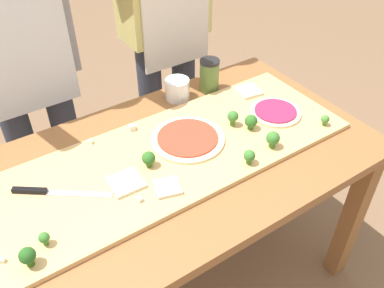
{
  "coord_description": "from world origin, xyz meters",
  "views": [
    {
      "loc": [
        -0.53,
        -0.95,
        1.75
      ],
      "look_at": [
        0.08,
        -0.03,
        0.84
      ],
      "focal_mm": 38.84,
      "sensor_mm": 36.0,
      "label": 1
    }
  ],
  "objects_px": {
    "broccoli_floret_back_right": "(149,158)",
    "cook_right": "(165,15)",
    "sauce_jar": "(209,75)",
    "pizza_whole_tomato_red": "(188,139)",
    "broccoli_floret_center_right": "(28,256)",
    "broccoli_floret_front_mid": "(325,120)",
    "pizza_whole_beet_magenta": "(275,112)",
    "cheese_crumble_c": "(3,260)",
    "flour_cup": "(177,90)",
    "broccoli_floret_front_left": "(44,238)",
    "pizza_slice_near_right": "(126,183)",
    "broccoli_floret_back_mid": "(249,156)",
    "prep_table": "(168,183)",
    "pizza_slice_far_right": "(168,187)",
    "broccoli_floret_center_left": "(273,139)",
    "chefs_knife": "(48,192)",
    "cheese_crumble_a": "(132,127)",
    "broccoli_floret_back_left": "(233,117)",
    "cheese_crumble_b": "(140,199)",
    "cook_left": "(20,52)",
    "broccoli_floret_front_right": "(251,121)",
    "cheese_crumble_d": "(91,142)"
  },
  "relations": [
    {
      "from": "broccoli_floret_center_right",
      "to": "broccoli_floret_front_mid",
      "type": "relative_size",
      "value": 1.45
    },
    {
      "from": "prep_table",
      "to": "pizza_slice_near_right",
      "type": "height_order",
      "value": "pizza_slice_near_right"
    },
    {
      "from": "broccoli_floret_front_left",
      "to": "pizza_whole_tomato_red",
      "type": "bearing_deg",
      "value": 15.93
    },
    {
      "from": "pizza_slice_far_right",
      "to": "cheese_crumble_a",
      "type": "distance_m",
      "value": 0.34
    },
    {
      "from": "pizza_slice_near_right",
      "to": "broccoli_floret_front_mid",
      "type": "relative_size",
      "value": 2.37
    },
    {
      "from": "pizza_whole_tomato_red",
      "to": "broccoli_floret_front_left",
      "type": "distance_m",
      "value": 0.6
    },
    {
      "from": "broccoli_floret_front_right",
      "to": "cook_right",
      "type": "relative_size",
      "value": 0.04
    },
    {
      "from": "broccoli_floret_back_right",
      "to": "cook_left",
      "type": "bearing_deg",
      "value": 106.46
    },
    {
      "from": "cheese_crumble_a",
      "to": "cook_left",
      "type": "xyz_separation_m",
      "value": [
        -0.24,
        0.44,
        0.19
      ]
    },
    {
      "from": "chefs_knife",
      "to": "pizza_slice_far_right",
      "type": "relative_size",
      "value": 3.31
    },
    {
      "from": "pizza_slice_far_right",
      "to": "broccoli_floret_front_left",
      "type": "distance_m",
      "value": 0.39
    },
    {
      "from": "broccoli_floret_back_right",
      "to": "cook_right",
      "type": "xyz_separation_m",
      "value": [
        0.46,
        0.65,
        0.17
      ]
    },
    {
      "from": "sauce_jar",
      "to": "pizza_whole_tomato_red",
      "type": "bearing_deg",
      "value": -137.46
    },
    {
      "from": "broccoli_floret_back_right",
      "to": "cheese_crumble_c",
      "type": "bearing_deg",
      "value": -167.48
    },
    {
      "from": "broccoli_floret_front_right",
      "to": "broccoli_floret_front_mid",
      "type": "xyz_separation_m",
      "value": [
        0.25,
        -0.14,
        -0.01
      ]
    },
    {
      "from": "broccoli_floret_center_left",
      "to": "chefs_knife",
      "type": "bearing_deg",
      "value": 163.25
    },
    {
      "from": "pizza_whole_beet_magenta",
      "to": "broccoli_floret_front_right",
      "type": "xyz_separation_m",
      "value": [
        -0.15,
        -0.02,
        0.03
      ]
    },
    {
      "from": "pizza_whole_beet_magenta",
      "to": "broccoli_floret_center_right",
      "type": "distance_m",
      "value": 1.03
    },
    {
      "from": "pizza_slice_near_right",
      "to": "broccoli_floret_front_left",
      "type": "distance_m",
      "value": 0.31
    },
    {
      "from": "broccoli_floret_center_left",
      "to": "broccoli_floret_front_right",
      "type": "relative_size",
      "value": 1.08
    },
    {
      "from": "broccoli_floret_center_right",
      "to": "broccoli_floret_front_right",
      "type": "bearing_deg",
      "value": 8.69
    },
    {
      "from": "broccoli_floret_front_left",
      "to": "sauce_jar",
      "type": "relative_size",
      "value": 0.32
    },
    {
      "from": "cheese_crumble_c",
      "to": "sauce_jar",
      "type": "height_order",
      "value": "sauce_jar"
    },
    {
      "from": "broccoli_floret_center_left",
      "to": "broccoli_floret_front_mid",
      "type": "height_order",
      "value": "broccoli_floret_center_left"
    },
    {
      "from": "broccoli_floret_center_right",
      "to": "broccoli_floret_back_mid",
      "type": "bearing_deg",
      "value": -1.01
    },
    {
      "from": "broccoli_floret_back_left",
      "to": "chefs_knife",
      "type": "bearing_deg",
      "value": 176.5
    },
    {
      "from": "prep_table",
      "to": "broccoli_floret_front_left",
      "type": "xyz_separation_m",
      "value": [
        -0.47,
        -0.13,
        0.15
      ]
    },
    {
      "from": "pizza_whole_beet_magenta",
      "to": "cheese_crumble_a",
      "type": "distance_m",
      "value": 0.56
    },
    {
      "from": "prep_table",
      "to": "pizza_slice_far_right",
      "type": "xyz_separation_m",
      "value": [
        -0.08,
        -0.13,
        0.13
      ]
    },
    {
      "from": "cheese_crumble_a",
      "to": "broccoli_floret_back_left",
      "type": "bearing_deg",
      "value": -29.58
    },
    {
      "from": "sauce_jar",
      "to": "broccoli_floret_front_left",
      "type": "bearing_deg",
      "value": -153.8
    },
    {
      "from": "broccoli_floret_front_left",
      "to": "cheese_crumble_d",
      "type": "relative_size",
      "value": 3.08
    },
    {
      "from": "pizza_slice_near_right",
      "to": "broccoli_floret_front_mid",
      "type": "xyz_separation_m",
      "value": [
        0.77,
        -0.14,
        0.02
      ]
    },
    {
      "from": "broccoli_floret_center_right",
      "to": "cook_right",
      "type": "relative_size",
      "value": 0.04
    },
    {
      "from": "pizza_slice_near_right",
      "to": "cheese_crumble_a",
      "type": "bearing_deg",
      "value": 58.36
    },
    {
      "from": "pizza_slice_far_right",
      "to": "flour_cup",
      "type": "distance_m",
      "value": 0.55
    },
    {
      "from": "cheese_crumble_d",
      "to": "prep_table",
      "type": "bearing_deg",
      "value": -49.11
    },
    {
      "from": "chefs_knife",
      "to": "sauce_jar",
      "type": "distance_m",
      "value": 0.83
    },
    {
      "from": "broccoli_floret_back_left",
      "to": "sauce_jar",
      "type": "bearing_deg",
      "value": 71.92
    },
    {
      "from": "cheese_crumble_b",
      "to": "cheese_crumble_c",
      "type": "xyz_separation_m",
      "value": [
        -0.41,
        0.01,
        -0.0
      ]
    },
    {
      "from": "chefs_knife",
      "to": "cheese_crumble_a",
      "type": "distance_m",
      "value": 0.4
    },
    {
      "from": "broccoli_floret_back_right",
      "to": "sauce_jar",
      "type": "height_order",
      "value": "sauce_jar"
    },
    {
      "from": "pizza_slice_near_right",
      "to": "broccoli_floret_back_mid",
      "type": "height_order",
      "value": "broccoli_floret_back_mid"
    },
    {
      "from": "chefs_knife",
      "to": "sauce_jar",
      "type": "bearing_deg",
      "value": 16.52
    },
    {
      "from": "pizza_whole_beet_magenta",
      "to": "broccoli_floret_back_right",
      "type": "bearing_deg",
      "value": 178.97
    },
    {
      "from": "pizza_whole_beet_magenta",
      "to": "broccoli_floret_back_mid",
      "type": "bearing_deg",
      "value": -148.83
    },
    {
      "from": "cheese_crumble_c",
      "to": "flour_cup",
      "type": "relative_size",
      "value": 0.13
    },
    {
      "from": "pizza_slice_near_right",
      "to": "broccoli_floret_back_left",
      "type": "height_order",
      "value": "broccoli_floret_back_left"
    },
    {
      "from": "broccoli_floret_front_right",
      "to": "cheese_crumble_d",
      "type": "distance_m",
      "value": 0.59
    },
    {
      "from": "broccoli_floret_center_right",
      "to": "cheese_crumble_c",
      "type": "relative_size",
      "value": 4.92
    }
  ]
}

